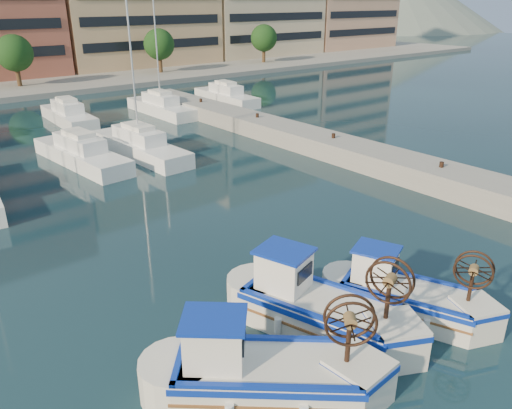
# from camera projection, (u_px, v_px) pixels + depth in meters

# --- Properties ---
(ground) EXTENTS (300.00, 300.00, 0.00)m
(ground) POSITION_uv_depth(u_px,v_px,m) (377.00, 328.00, 15.97)
(ground) COLOR #1A3B45
(ground) RESTS_ON ground
(quay) EXTENTS (3.00, 60.00, 1.20)m
(quay) POSITION_uv_depth(u_px,v_px,m) (409.00, 169.00, 29.05)
(quay) COLOR gray
(quay) RESTS_ON ground
(hill_east) EXTENTS (160.00, 160.00, 50.00)m
(hill_east) POSITION_uv_depth(u_px,v_px,m) (378.00, 28.00, 176.41)
(hill_east) COLOR slate
(hill_east) RESTS_ON ground
(yacht_marina) EXTENTS (39.58, 23.16, 11.50)m
(yacht_marina) POSITION_uv_depth(u_px,v_px,m) (27.00, 145.00, 33.96)
(yacht_marina) COLOR white
(yacht_marina) RESTS_ON ground
(fishing_boat_a) EXTENTS (4.99, 4.74, 3.16)m
(fishing_boat_a) POSITION_uv_depth(u_px,v_px,m) (261.00, 372.00, 12.85)
(fishing_boat_a) COLOR silver
(fishing_boat_a) RESTS_ON ground
(fishing_boat_b) EXTENTS (3.49, 5.30, 3.20)m
(fishing_boat_b) POSITION_uv_depth(u_px,v_px,m) (316.00, 306.00, 15.57)
(fishing_boat_b) COLOR silver
(fishing_boat_b) RESTS_ON ground
(fishing_boat_c) EXTENTS (3.31, 4.64, 2.80)m
(fishing_boat_c) POSITION_uv_depth(u_px,v_px,m) (404.00, 294.00, 16.40)
(fishing_boat_c) COLOR silver
(fishing_boat_c) RESTS_ON ground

